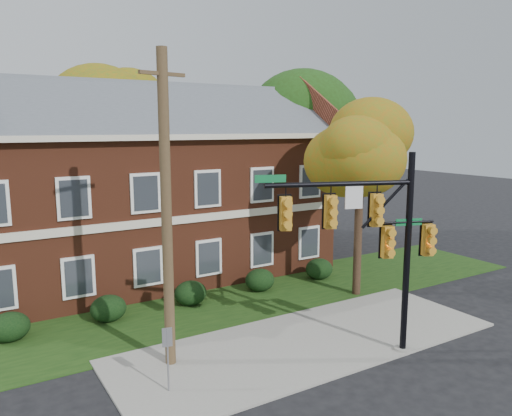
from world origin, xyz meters
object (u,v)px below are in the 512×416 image
hedge_far_right (319,269)px  traffic_signal (374,233)px  hedge_center (190,293)px  hedge_left (108,308)px  tree_right_rear (314,118)px  tree_far_rear (122,106)px  apartment_building (146,179)px  sign_post (168,349)px  utility_pole (166,212)px  tree_near_right (367,147)px  hedge_right (260,280)px  hedge_far_left (9,327)px

hedge_far_right → traffic_signal: 9.25m
hedge_center → hedge_left: bearing=180.0°
tree_right_rear → tree_far_rear: 12.20m
tree_far_rear → traffic_signal: (1.77, -20.64, -4.64)m
hedge_left → traffic_signal: (6.61, -7.54, 3.68)m
apartment_building → hedge_center: apartment_building is taller
apartment_building → sign_post: (-3.50, -11.55, -3.65)m
utility_pole → sign_post: size_ratio=4.99×
traffic_signal → hedge_left: bearing=150.6°
tree_far_rear → tree_near_right: bearing=-69.7°
tree_near_right → hedge_right: bearing=142.7°
apartment_building → hedge_far_left: (-7.00, -5.25, -4.46)m
hedge_center → hedge_far_right: same height
tree_far_rear → tree_right_rear: bearing=-35.0°
hedge_right → tree_right_rear: bearing=38.0°
hedge_left → utility_pole: 6.53m
hedge_far_left → traffic_signal: size_ratio=0.21×
hedge_far_right → hedge_right: bearing=180.0°
traffic_signal → tree_near_right: bearing=68.2°
utility_pole → apartment_building: bearing=63.4°
hedge_left → hedge_far_left: bearing=180.0°
hedge_right → tree_right_rear: 12.50m
hedge_far_left → tree_far_rear: size_ratio=0.12×
hedge_center → utility_pole: utility_pole is taller
traffic_signal → hedge_center: bearing=131.8°
hedge_right → tree_near_right: tree_near_right is taller
hedge_left → hedge_center: size_ratio=1.00×
traffic_signal → hedge_far_left: bearing=162.6°
traffic_signal → sign_post: bearing=-171.3°
tree_right_rear → tree_far_rear: tree_far_rear is taller
hedge_far_left → utility_pole: bearing=-48.2°
hedge_right → tree_far_rear: (-2.16, 13.09, 8.32)m
utility_pole → hedge_left: bearing=87.6°
hedge_far_left → sign_post: (3.50, -6.29, 0.82)m
hedge_center → traffic_signal: bearing=-67.6°
hedge_left → hedge_center: same height
hedge_left → sign_post: bearing=-90.0°
apartment_building → hedge_far_left: size_ratio=13.43×
hedge_far_right → tree_right_rear: 10.66m
hedge_right → sign_post: (-7.00, -6.29, 0.82)m
hedge_far_left → hedge_right: size_ratio=1.00×
hedge_far_right → utility_pole: (-9.80, -4.70, 4.47)m
hedge_far_left → hedge_left: bearing=0.0°
tree_right_rear → traffic_signal: (-8.20, -13.65, -3.92)m
tree_near_right → traffic_signal: 6.72m
hedge_left → apartment_building: bearing=56.3°
tree_near_right → tree_right_rear: 9.94m
tree_right_rear → traffic_signal: bearing=-121.0°
hedge_left → sign_post: (-0.00, -6.29, 0.82)m
traffic_signal → sign_post: 7.31m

